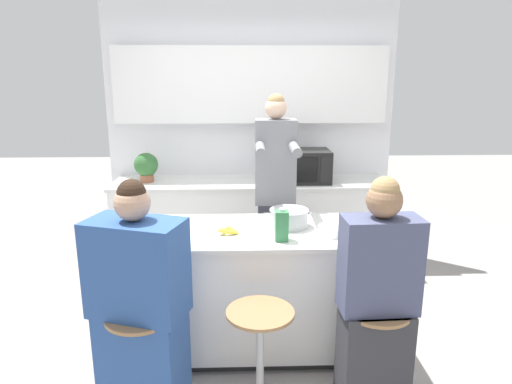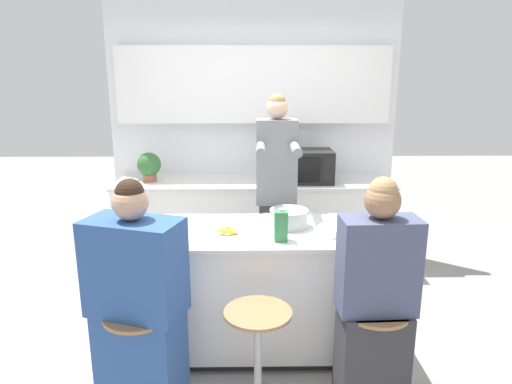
% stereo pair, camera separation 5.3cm
% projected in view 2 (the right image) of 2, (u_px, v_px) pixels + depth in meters
% --- Properties ---
extents(ground_plane, '(16.00, 16.00, 0.00)m').
position_uv_depth(ground_plane, '(256.00, 344.00, 3.36)').
color(ground_plane, gray).
extents(wall_back, '(2.96, 0.22, 2.70)m').
position_uv_depth(wall_back, '(254.00, 113.00, 4.70)').
color(wall_back, white).
rests_on(wall_back, ground_plane).
extents(back_counter, '(2.75, 0.64, 0.89)m').
position_uv_depth(back_counter, '(254.00, 223.00, 4.68)').
color(back_counter, white).
rests_on(back_counter, ground_plane).
extents(kitchen_island, '(1.67, 0.75, 0.89)m').
position_uv_depth(kitchen_island, '(256.00, 288.00, 3.25)').
color(kitchen_island, black).
rests_on(kitchen_island, ground_plane).
extents(bar_stool_leftmost, '(0.39, 0.39, 0.63)m').
position_uv_depth(bar_stool_leftmost, '(141.00, 357.00, 2.61)').
color(bar_stool_leftmost, '#997047').
rests_on(bar_stool_leftmost, ground_plane).
extents(bar_stool_center, '(0.39, 0.39, 0.63)m').
position_uv_depth(bar_stool_center, '(258.00, 354.00, 2.64)').
color(bar_stool_center, '#997047').
rests_on(bar_stool_center, ground_plane).
extents(bar_stool_rightmost, '(0.39, 0.39, 0.63)m').
position_uv_depth(bar_stool_rightmost, '(373.00, 352.00, 2.65)').
color(bar_stool_rightmost, '#997047').
rests_on(bar_stool_rightmost, ground_plane).
extents(person_cooking, '(0.34, 0.60, 1.78)m').
position_uv_depth(person_cooking, '(276.00, 204.00, 3.73)').
color(person_cooking, '#383842').
rests_on(person_cooking, ground_plane).
extents(person_wrapped_blanket, '(0.58, 0.43, 1.40)m').
position_uv_depth(person_wrapped_blanket, '(138.00, 308.00, 2.55)').
color(person_wrapped_blanket, '#2D5193').
rests_on(person_wrapped_blanket, ground_plane).
extents(person_seated_near, '(0.44, 0.28, 1.40)m').
position_uv_depth(person_seated_near, '(375.00, 309.00, 2.58)').
color(person_seated_near, '#333338').
rests_on(person_seated_near, ground_plane).
extents(cooking_pot, '(0.36, 0.27, 0.13)m').
position_uv_depth(cooking_pot, '(289.00, 218.00, 3.18)').
color(cooking_pot, '#B7BABC').
rests_on(cooking_pot, kitchen_island).
extents(fruit_bowl, '(0.20, 0.20, 0.06)m').
position_uv_depth(fruit_bowl, '(333.00, 231.00, 3.03)').
color(fruit_bowl, white).
rests_on(fruit_bowl, kitchen_island).
extents(coffee_cup_near, '(0.10, 0.07, 0.10)m').
position_uv_depth(coffee_cup_near, '(356.00, 236.00, 2.87)').
color(coffee_cup_near, white).
rests_on(coffee_cup_near, kitchen_island).
extents(banana_bunch, '(0.17, 0.12, 0.05)m').
position_uv_depth(banana_bunch, '(227.00, 230.00, 3.05)').
color(banana_bunch, yellow).
rests_on(banana_bunch, kitchen_island).
extents(juice_carton, '(0.08, 0.08, 0.21)m').
position_uv_depth(juice_carton, '(281.00, 226.00, 2.91)').
color(juice_carton, '#38844C').
rests_on(juice_carton, kitchen_island).
extents(microwave, '(0.52, 0.40, 0.32)m').
position_uv_depth(microwave, '(306.00, 166.00, 4.50)').
color(microwave, black).
rests_on(microwave, back_counter).
extents(potted_plant, '(0.23, 0.23, 0.29)m').
position_uv_depth(potted_plant, '(149.00, 166.00, 4.51)').
color(potted_plant, '#93563D').
rests_on(potted_plant, back_counter).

